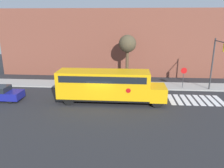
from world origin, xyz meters
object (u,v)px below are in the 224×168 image
stop_sign (184,75)px  tree_near_sidewalk (127,45)px  traffic_light (216,58)px  school_bus (107,85)px

stop_sign → tree_near_sidewalk: (-6.64, 2.83, 3.11)m
tree_near_sidewalk → traffic_light: bearing=-22.8°
traffic_light → tree_near_sidewalk: tree_near_sidewalk is taller
stop_sign → tree_near_sidewalk: bearing=156.9°
traffic_light → tree_near_sidewalk: (-9.61, 4.03, 0.91)m
school_bus → traffic_light: traffic_light is taller
school_bus → traffic_light: size_ratio=1.75×
school_bus → tree_near_sidewalk: 8.58m
school_bus → stop_sign: size_ratio=4.06×
stop_sign → traffic_light: size_ratio=0.43×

